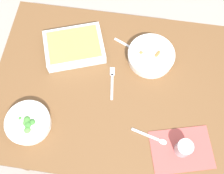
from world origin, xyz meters
TOP-DOWN VIEW (x-y plane):
  - ground_plane at (0.00, 0.00)m, footprint 6.00×6.00m
  - dining_table at (0.00, 0.00)m, footprint 1.20×0.90m
  - placemat at (0.36, -0.26)m, footprint 0.32×0.26m
  - stew_bowl at (0.18, 0.19)m, footprint 0.24×0.24m
  - broccoli_bowl at (-0.36, -0.25)m, footprint 0.21×0.21m
  - baking_dish at (-0.23, 0.18)m, footprint 0.36×0.31m
  - drink_cup at (0.36, -0.26)m, footprint 0.07×0.07m
  - spoon_by_stew at (0.08, 0.23)m, footprint 0.17×0.09m
  - spoon_by_broccoli at (-0.32, -0.25)m, footprint 0.18×0.04m
  - spoon_spare at (0.23, -0.23)m, footprint 0.17×0.06m
  - fork_on_table at (-0.00, 0.03)m, footprint 0.04×0.18m

SIDE VIEW (x-z plane):
  - ground_plane at x=0.00m, z-range 0.00..0.00m
  - dining_table at x=0.00m, z-range 0.28..1.02m
  - placemat at x=0.36m, z-range 0.74..0.74m
  - fork_on_table at x=0.00m, z-range 0.74..0.75m
  - spoon_by_stew at x=0.08m, z-range 0.74..0.75m
  - spoon_by_broccoli at x=-0.32m, z-range 0.74..0.75m
  - spoon_spare at x=0.23m, z-range 0.74..0.75m
  - broccoli_bowl at x=-0.36m, z-range 0.74..0.80m
  - stew_bowl at x=0.18m, z-range 0.74..0.80m
  - baking_dish at x=-0.23m, z-range 0.74..0.80m
  - drink_cup at x=0.36m, z-range 0.74..0.82m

